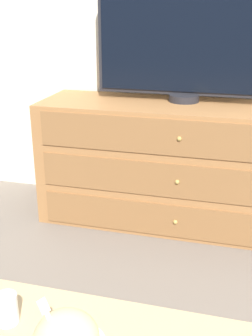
# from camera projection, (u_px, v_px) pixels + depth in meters

# --- Properties ---
(ground_plane) EXTENTS (12.00, 12.00, 0.00)m
(ground_plane) POSITION_uv_depth(u_px,v_px,m) (186.00, 201.00, 2.85)
(ground_plane) COLOR #70665B
(dresser) EXTENTS (1.67, 0.51, 0.72)m
(dresser) POSITION_uv_depth(u_px,v_px,m) (183.00, 166.00, 2.47)
(dresser) COLOR #9E6B3D
(dresser) RESTS_ON ground_plane
(tv) EXTENTS (1.01, 0.17, 0.65)m
(tv) POSITION_uv_depth(u_px,v_px,m) (187.00, 41.00, 2.30)
(tv) COLOR #232328
(tv) RESTS_ON dresser
(drink_cup) EXTENTS (0.06, 0.06, 0.09)m
(drink_cup) POSITION_uv_depth(u_px,v_px,m) (7.00, 310.00, 1.19)
(drink_cup) COLOR beige
(drink_cup) RESTS_ON coffee_table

